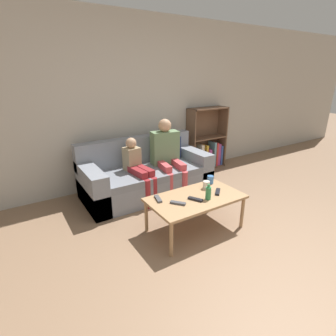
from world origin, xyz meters
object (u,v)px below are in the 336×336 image
object	(u,v)px
couch	(146,175)
coffee_table	(196,200)
tv_remote_2	(195,199)
tv_remote_3	(158,199)
person_child	(138,167)
person_adult	(167,151)
tv_remote_1	(218,192)
cup_near	(206,185)
bookshelf	(205,147)
bottle	(208,193)
tv_remote_0	(178,203)
cup_far	(210,180)

from	to	relation	value
couch	coffee_table	xyz separation A→B (m)	(-0.01, -1.22, 0.11)
tv_remote_2	tv_remote_3	xyz separation A→B (m)	(-0.34, 0.23, 0.00)
person_child	tv_remote_3	world-z (taller)	person_child
coffee_table	tv_remote_2	bearing A→B (deg)	-130.41
person_adult	tv_remote_3	size ratio (longest dim) A/B	6.26
coffee_table	tv_remote_3	xyz separation A→B (m)	(-0.39, 0.17, 0.05)
couch	tv_remote_1	xyz separation A→B (m)	(0.28, -1.26, 0.16)
coffee_table	cup_near	xyz separation A→B (m)	(0.25, 0.12, 0.09)
cup_near	tv_remote_2	world-z (taller)	cup_near
bookshelf	tv_remote_3	xyz separation A→B (m)	(-1.90, -1.45, 0.03)
tv_remote_3	tv_remote_1	bearing A→B (deg)	-3.80
person_adult	tv_remote_3	xyz separation A→B (m)	(-0.72, -0.97, -0.20)
bookshelf	cup_near	size ratio (longest dim) A/B	12.35
cup_near	bottle	distance (m)	0.29
bookshelf	tv_remote_0	size ratio (longest dim) A/B	7.04
cup_near	bookshelf	bearing A→B (deg)	50.16
tv_remote_2	tv_remote_3	world-z (taller)	same
bookshelf	cup_near	world-z (taller)	bookshelf
couch	bookshelf	bearing A→B (deg)	14.99
cup_near	bottle	size ratio (longest dim) A/B	0.52
person_adult	cup_far	bearing A→B (deg)	-76.92
couch	cup_far	bearing A→B (deg)	-68.58
couch	coffee_table	world-z (taller)	couch
cup_near	tv_remote_0	world-z (taller)	cup_near
bookshelf	tv_remote_1	xyz separation A→B (m)	(-1.21, -1.66, 0.03)
bookshelf	person_adult	distance (m)	1.29
tv_remote_2	bottle	xyz separation A→B (m)	(0.13, -0.06, 0.07)
bookshelf	coffee_table	xyz separation A→B (m)	(-1.50, -1.62, -0.02)
person_child	tv_remote_3	xyz separation A→B (m)	(-0.19, -0.90, -0.06)
bottle	person_child	bearing A→B (deg)	103.44
cup_far	tv_remote_3	size ratio (longest dim) A/B	0.56
cup_far	tv_remote_0	xyz separation A→B (m)	(-0.66, -0.24, -0.04)
tv_remote_0	tv_remote_2	distance (m)	0.22
bottle	couch	bearing A→B (deg)	93.35
cup_far	couch	bearing A→B (deg)	111.42
couch	tv_remote_1	size ratio (longest dim) A/B	12.12
tv_remote_2	tv_remote_1	bearing A→B (deg)	-26.14
person_adult	tv_remote_1	xyz separation A→B (m)	(-0.04, -1.19, -0.20)
cup_near	tv_remote_1	size ratio (longest dim) A/B	0.59
cup_near	bottle	world-z (taller)	bottle
couch	person_adult	bearing A→B (deg)	-13.27
person_adult	cup_near	distance (m)	1.04
couch	cup_near	world-z (taller)	couch
couch	person_adult	size ratio (longest dim) A/B	1.72
coffee_table	cup_near	bearing A→B (deg)	25.01
coffee_table	person_adult	world-z (taller)	person_adult
coffee_table	tv_remote_0	distance (m)	0.27
tv_remote_1	tv_remote_2	distance (m)	0.34
cup_near	cup_far	distance (m)	0.17
bookshelf	person_adult	xyz separation A→B (m)	(-1.18, -0.48, 0.23)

